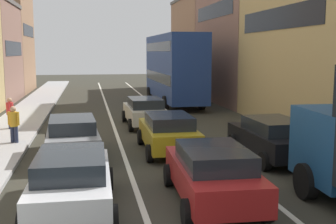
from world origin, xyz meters
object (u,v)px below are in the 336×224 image
object	(u,v)px
sedan_centre_lane_second	(212,172)
coupe_centre_lane_fourth	(145,111)
hatchback_centre_lane_third	(168,132)
pedestrian_near_kerb	(14,123)
bus_mid_queue_primary	(174,66)
wagon_left_lane_second	(72,180)
pedestrian_mid_sidewalk	(10,112)
sedan_right_lane_behind_truck	(272,137)
sedan_left_lane_third	(72,136)

from	to	relation	value
sedan_centre_lane_second	coupe_centre_lane_fourth	xyz separation A→B (m)	(-0.21, 11.56, 0.00)
hatchback_centre_lane_third	pedestrian_near_kerb	bearing A→B (deg)	70.51
sedan_centre_lane_second	bus_mid_queue_primary	bearing A→B (deg)	-6.28
wagon_left_lane_second	pedestrian_mid_sidewalk	world-z (taller)	pedestrian_mid_sidewalk
sedan_right_lane_behind_truck	bus_mid_queue_primary	size ratio (longest dim) A/B	0.41
sedan_centre_lane_second	pedestrian_mid_sidewalk	xyz separation A→B (m)	(-6.87, 11.34, 0.15)
coupe_centre_lane_fourth	sedan_right_lane_behind_truck	bearing A→B (deg)	-156.00
sedan_centre_lane_second	coupe_centre_lane_fourth	size ratio (longest dim) A/B	1.01
wagon_left_lane_second	sedan_right_lane_behind_truck	xyz separation A→B (m)	(6.94, 3.91, 0.00)
pedestrian_near_kerb	pedestrian_mid_sidewalk	bearing A→B (deg)	-141.84
bus_mid_queue_primary	pedestrian_mid_sidewalk	size ratio (longest dim) A/B	6.34
sedan_centre_lane_second	sedan_left_lane_third	distance (m)	6.67
sedan_left_lane_third	bus_mid_queue_primary	world-z (taller)	bus_mid_queue_primary
bus_mid_queue_primary	pedestrian_near_kerb	bearing A→B (deg)	142.58
wagon_left_lane_second	bus_mid_queue_primary	size ratio (longest dim) A/B	0.41
sedan_left_lane_third	sedan_centre_lane_second	bearing A→B (deg)	-149.38
sedan_left_lane_third	pedestrian_near_kerb	xyz separation A→B (m)	(-2.44, 2.35, 0.15)
pedestrian_mid_sidewalk	sedan_left_lane_third	bearing A→B (deg)	122.82
sedan_centre_lane_second	bus_mid_queue_primary	world-z (taller)	bus_mid_queue_primary
hatchback_centre_lane_third	pedestrian_near_kerb	size ratio (longest dim) A/B	2.60
wagon_left_lane_second	sedan_centre_lane_second	bearing A→B (deg)	-89.09
sedan_centre_lane_second	hatchback_centre_lane_third	size ratio (longest dim) A/B	1.01
sedan_left_lane_third	coupe_centre_lane_fourth	world-z (taller)	same
sedan_right_lane_behind_truck	wagon_left_lane_second	bearing A→B (deg)	118.22
hatchback_centre_lane_third	pedestrian_mid_sidewalk	world-z (taller)	pedestrian_mid_sidewalk
coupe_centre_lane_fourth	pedestrian_near_kerb	distance (m)	6.97
sedan_centre_lane_second	sedan_right_lane_behind_truck	distance (m)	5.20
coupe_centre_lane_fourth	pedestrian_mid_sidewalk	bearing A→B (deg)	90.44
wagon_left_lane_second	sedan_left_lane_third	world-z (taller)	same
sedan_left_lane_third	coupe_centre_lane_fourth	xyz separation A→B (m)	(3.49, 6.01, 0.00)
hatchback_centre_lane_third	pedestrian_near_kerb	world-z (taller)	pedestrian_near_kerb
pedestrian_near_kerb	pedestrian_mid_sidewalk	distance (m)	3.53
bus_mid_queue_primary	pedestrian_near_kerb	world-z (taller)	bus_mid_queue_primary
hatchback_centre_lane_third	coupe_centre_lane_fourth	distance (m)	5.89
sedan_right_lane_behind_truck	bus_mid_queue_primary	bearing A→B (deg)	-0.08
sedan_left_lane_third	pedestrian_near_kerb	world-z (taller)	pedestrian_near_kerb
sedan_left_lane_third	pedestrian_mid_sidewalk	world-z (taller)	pedestrian_mid_sidewalk
coupe_centre_lane_fourth	sedan_right_lane_behind_truck	world-z (taller)	same
pedestrian_near_kerb	coupe_centre_lane_fourth	bearing A→B (deg)	147.86
wagon_left_lane_second	pedestrian_near_kerb	distance (m)	8.31
coupe_centre_lane_fourth	sedan_right_lane_behind_truck	distance (m)	8.46
sedan_centre_lane_second	hatchback_centre_lane_third	world-z (taller)	same
sedan_right_lane_behind_truck	pedestrian_mid_sidewalk	world-z (taller)	pedestrian_mid_sidewalk
sedan_left_lane_third	pedestrian_near_kerb	distance (m)	3.39
hatchback_centre_lane_third	bus_mid_queue_primary	world-z (taller)	bus_mid_queue_primary
hatchback_centre_lane_third	sedan_left_lane_third	bearing A→B (deg)	92.64
wagon_left_lane_second	pedestrian_mid_sidewalk	size ratio (longest dim) A/B	2.61
bus_mid_queue_primary	pedestrian_mid_sidewalk	xyz separation A→B (m)	(-9.98, -8.89, -1.88)
wagon_left_lane_second	pedestrian_mid_sidewalk	bearing A→B (deg)	17.53
sedan_left_lane_third	sedan_right_lane_behind_truck	size ratio (longest dim) A/B	1.01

